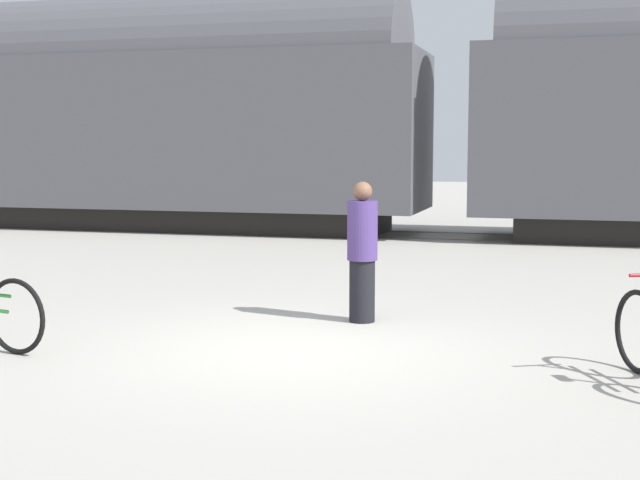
# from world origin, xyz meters

# --- Properties ---
(ground_plane) EXTENTS (80.00, 80.00, 0.00)m
(ground_plane) POSITION_xyz_m (0.00, 0.00, 0.00)
(ground_plane) COLOR #A8A399
(freight_train) EXTENTS (49.07, 3.05, 5.55)m
(freight_train) POSITION_xyz_m (0.00, 11.40, 2.91)
(freight_train) COLOR black
(freight_train) RESTS_ON ground_plane
(rail_near) EXTENTS (61.07, 0.07, 0.01)m
(rail_near) POSITION_xyz_m (0.00, 10.69, 0.01)
(rail_near) COLOR #4C4238
(rail_near) RESTS_ON ground_plane
(rail_far) EXTENTS (61.07, 0.07, 0.01)m
(rail_far) POSITION_xyz_m (0.00, 12.12, 0.01)
(rail_far) COLOR #4C4238
(rail_far) RESTS_ON ground_plane
(person_in_purple) EXTENTS (0.35, 0.35, 1.62)m
(person_in_purple) POSITION_xyz_m (0.32, 1.55, 0.81)
(person_in_purple) COLOR black
(person_in_purple) RESTS_ON ground_plane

